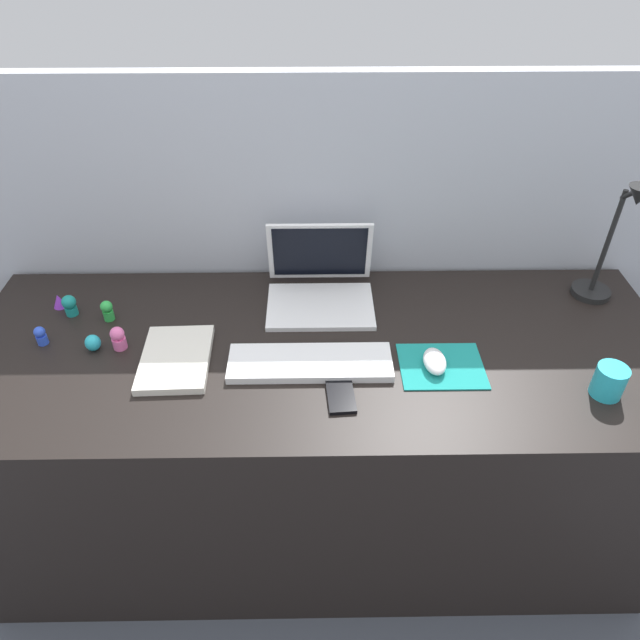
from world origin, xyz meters
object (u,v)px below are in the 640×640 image
Objects in this scene: toy_figurine_cyan at (92,344)px; keyboard at (310,363)px; coffee_mug at (609,381)px; toy_figurine_green at (107,310)px; desk_lamp at (612,247)px; toy_figurine_pink at (118,338)px; laptop at (320,282)px; toy_figurine_purple at (59,301)px; cell_phone at (340,393)px; toy_figurine_blue at (41,335)px; toy_figurine_teal at (70,305)px; mouse at (435,361)px; notebook_pad at (176,359)px.

keyboard is at bearing -6.85° from toy_figurine_cyan.
toy_figurine_green is at bearing 166.33° from coffee_mug.
toy_figurine_green is (-1.38, -0.07, -0.15)m from desk_lamp.
toy_figurine_pink is at bearing 171.12° from keyboard.
laptop is 7.42× the size of toy_figurine_purple.
keyboard reaches higher than cell_phone.
toy_figurine_green is at bearing -177.00° from desk_lamp.
toy_figurine_pink is (-1.32, -0.19, -0.15)m from desk_lamp.
keyboard is 7.77× the size of toy_figurine_blue.
toy_figurine_blue is at bearing 168.00° from toy_figurine_cyan.
toy_figurine_teal is at bearing -38.39° from toy_figurine_purple.
toy_figurine_blue is at bearing -164.95° from laptop.
mouse is 0.89m from toy_figurine_green.
toy_figurine_green is (-0.06, 0.12, -0.00)m from toy_figurine_pink.
mouse is 0.75× the size of cell_phone.
laptop is 0.70m from toy_figurine_teal.
toy_figurine_teal is (-0.74, 0.33, 0.03)m from cell_phone.
toy_figurine_green is (-0.59, -0.10, -0.02)m from laptop.
cell_phone is 0.80m from toy_figurine_blue.
keyboard is 5.11× the size of coffee_mug.
keyboard is at bearing 177.92° from mouse.
toy_figurine_green is (0.15, 0.10, 0.00)m from toy_figurine_blue.
laptop reaches higher than toy_figurine_blue.
toy_figurine_green is at bearing -21.28° from toy_figurine_purple.
coffee_mug is at bearing -4.50° from cell_phone.
toy_figurine_teal is at bearing -178.18° from desk_lamp.
toy_figurine_pink is at bearing 8.60° from toy_figurine_cyan.
toy_figurine_teal is 1.39× the size of toy_figurine_cyan.
cell_phone is (0.04, -0.40, -0.05)m from laptop.
toy_figurine_purple is (-0.74, -0.04, -0.03)m from laptop.
desk_lamp reaches higher than laptop.
laptop is at bearing 15.05° from toy_figurine_blue.
toy_figurine_teal reaches higher than toy_figurine_blue.
laptop is at bearing 2.75° from toy_figurine_purple.
desk_lamp reaches higher than toy_figurine_blue.
toy_figurine_purple is (-0.71, 0.26, 0.01)m from keyboard.
toy_figurine_cyan reaches higher than cell_phone.
notebook_pad is 0.17m from toy_figurine_pink.
cell_phone is 0.70m from toy_figurine_green.
toy_figurine_teal is (-1.37, 0.33, -0.01)m from coffee_mug.
notebook_pad is 2.99× the size of coffee_mug.
coffee_mug reaches higher than toy_figurine_purple.
cell_phone is at bearing -25.65° from toy_figurine_green.
toy_figurine_pink reaches higher than keyboard.
toy_figurine_purple is at bearing 141.61° from toy_figurine_teal.
keyboard is 0.76m from toy_figurine_purple.
mouse is at bearing -151.19° from desk_lamp.
coffee_mug is (-0.12, -0.38, -0.14)m from desk_lamp.
mouse is at bearing -6.13° from toy_figurine_blue.
toy_figurine_teal is at bearing -174.13° from laptop.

